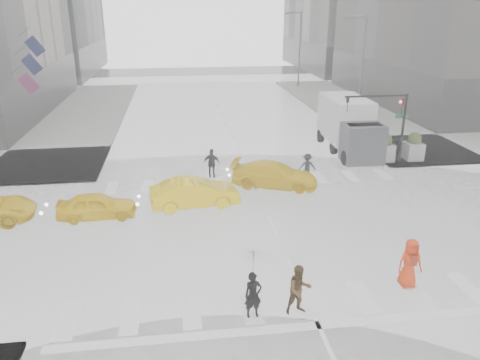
{
  "coord_description": "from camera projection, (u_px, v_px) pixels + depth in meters",
  "views": [
    {
      "loc": [
        -4.17,
        -19.23,
        9.62
      ],
      "look_at": [
        -1.26,
        2.0,
        1.59
      ],
      "focal_mm": 35.0,
      "sensor_mm": 36.0,
      "label": 1
    }
  ],
  "objects": [
    {
      "name": "road_markings",
      "position": [
        273.0,
        226.0,
        21.74
      ],
      "size": [
        18.0,
        48.0,
        0.01
      ],
      "primitive_type": null,
      "color": "silver",
      "rests_on": "ground"
    },
    {
      "name": "planter_west",
      "position": [
        355.0,
        149.0,
        29.9
      ],
      "size": [
        1.1,
        1.1,
        1.8
      ],
      "color": "slate",
      "rests_on": "ground"
    },
    {
      "name": "ground",
      "position": [
        273.0,
        226.0,
        21.75
      ],
      "size": [
        120.0,
        120.0,
        0.0
      ],
      "primitive_type": "plane",
      "color": "black",
      "rests_on": "ground"
    },
    {
      "name": "flag_cluster",
      "position": [
        28.0,
        62.0,
        35.02
      ],
      "size": [
        2.87,
        3.06,
        4.69
      ],
      "color": "#59595B",
      "rests_on": "ground"
    },
    {
      "name": "pedestrian_far_a",
      "position": [
        212.0,
        163.0,
        27.57
      ],
      "size": [
        1.18,
        0.95,
        1.75
      ],
      "primitive_type": "imported",
      "rotation": [
        0.0,
        0.0,
        2.78
      ],
      "color": "black",
      "rests_on": "ground"
    },
    {
      "name": "traffic_signal_pole",
      "position": [
        390.0,
        115.0,
        29.19
      ],
      "size": [
        4.45,
        0.42,
        4.5
      ],
      "color": "black",
      "rests_on": "ground"
    },
    {
      "name": "street_lamp_near",
      "position": [
        361.0,
        66.0,
        38.09
      ],
      "size": [
        2.15,
        0.22,
        9.0
      ],
      "color": "#59595B",
      "rests_on": "ground"
    },
    {
      "name": "sidewalk_ne",
      "position": [
        453.0,
        123.0,
        40.43
      ],
      "size": [
        35.0,
        35.0,
        0.15
      ],
      "primitive_type": "cube",
      "color": "slate",
      "rests_on": "ground"
    },
    {
      "name": "taxi_front",
      "position": [
        97.0,
        206.0,
        22.34
      ],
      "size": [
        3.73,
        1.59,
        1.26
      ],
      "primitive_type": "imported",
      "rotation": [
        0.0,
        0.0,
        1.6
      ],
      "color": "yellow",
      "rests_on": "ground"
    },
    {
      "name": "pedestrian_brown",
      "position": [
        299.0,
        290.0,
        15.3
      ],
      "size": [
        0.95,
        0.8,
        1.76
      ],
      "primitive_type": "imported",
      "rotation": [
        0.0,
        0.0,
        0.17
      ],
      "color": "#432F18",
      "rests_on": "ground"
    },
    {
      "name": "taxi_rear",
      "position": [
        274.0,
        175.0,
        26.23
      ],
      "size": [
        4.66,
        3.28,
        1.39
      ],
      "primitive_type": "imported",
      "rotation": [
        0.0,
        0.0,
        1.22
      ],
      "color": "yellow",
      "rests_on": "ground"
    },
    {
      "name": "pedestrian_far_b",
      "position": [
        307.0,
        166.0,
        27.44
      ],
      "size": [
        1.1,
        0.78,
        1.54
      ],
      "primitive_type": "imported",
      "rotation": [
        0.0,
        0.0,
        2.88
      ],
      "color": "black",
      "rests_on": "ground"
    },
    {
      "name": "pedestrian_black",
      "position": [
        253.0,
        273.0,
        14.86
      ],
      "size": [
        1.08,
        1.09,
        2.43
      ],
      "rotation": [
        0.0,
        0.0,
        0.13
      ],
      "color": "black",
      "rests_on": "ground"
    },
    {
      "name": "taxi_mid",
      "position": [
        195.0,
        193.0,
        23.58
      ],
      "size": [
        4.62,
        2.11,
        1.47
      ],
      "primitive_type": "imported",
      "rotation": [
        0.0,
        0.0,
        1.7
      ],
      "color": "yellow",
      "rests_on": "ground"
    },
    {
      "name": "planter_east",
      "position": [
        414.0,
        147.0,
        30.41
      ],
      "size": [
        1.1,
        1.1,
        1.8
      ],
      "color": "slate",
      "rests_on": "ground"
    },
    {
      "name": "pedestrian_orange",
      "position": [
        410.0,
        263.0,
        16.79
      ],
      "size": [
        0.91,
        0.6,
        1.86
      ],
      "rotation": [
        0.0,
        0.0,
        0.01
      ],
      "color": "red",
      "rests_on": "ground"
    },
    {
      "name": "planter_mid",
      "position": [
        384.0,
        148.0,
        30.15
      ],
      "size": [
        1.1,
        1.1,
        1.8
      ],
      "color": "slate",
      "rests_on": "ground"
    },
    {
      "name": "street_lamp_far",
      "position": [
        299.0,
        46.0,
        56.65
      ],
      "size": [
        2.15,
        0.22,
        9.0
      ],
      "color": "#59595B",
      "rests_on": "ground"
    },
    {
      "name": "box_truck",
      "position": [
        349.0,
        125.0,
        31.96
      ],
      "size": [
        2.58,
        6.88,
        3.66
      ],
      "rotation": [
        0.0,
        0.0,
        -0.02
      ],
      "color": "silver",
      "rests_on": "ground"
    }
  ]
}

